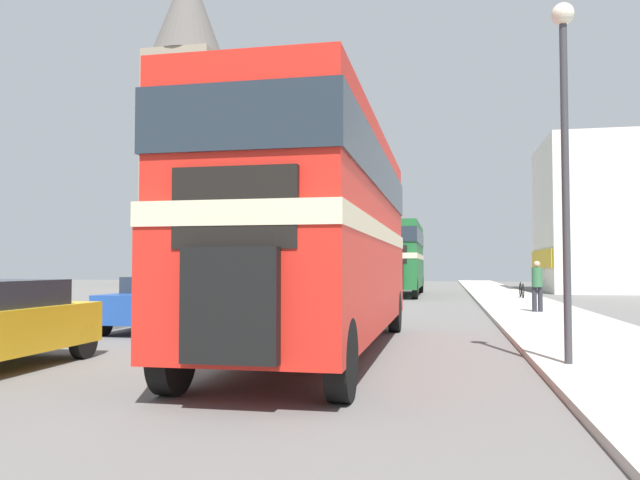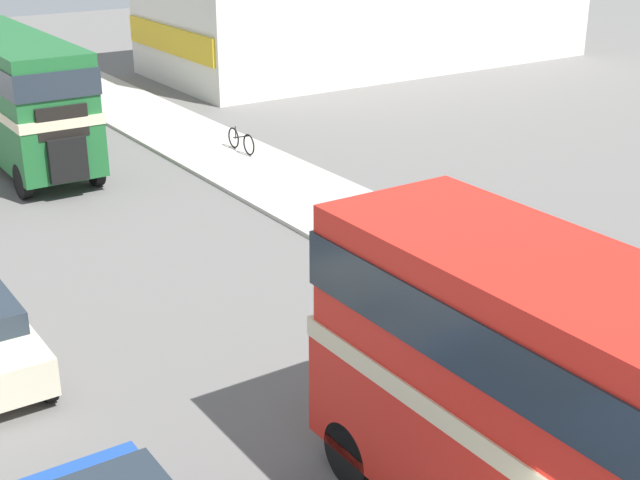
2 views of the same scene
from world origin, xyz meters
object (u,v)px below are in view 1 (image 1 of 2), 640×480
at_px(car_parked_mid, 165,302).
at_px(church_tower, 187,119).
at_px(car_parked_far, 246,291).
at_px(street_lamp, 565,126).
at_px(bus_distant, 399,253).
at_px(double_decker_bus, 320,223).
at_px(pedestrian_walking, 537,283).
at_px(bicycle_on_pavement, 522,290).

xyz_separation_m(car_parked_mid, church_tower, (-14.56, 34.74, 13.74)).
xyz_separation_m(car_parked_far, street_lamp, (9.29, -11.89, 3.21)).
bearing_deg(street_lamp, bus_distant, 100.02).
height_order(double_decker_bus, pedestrian_walking, double_decker_bus).
distance_m(double_decker_bus, car_parked_far, 11.87).
relative_size(double_decker_bus, bus_distant, 1.04).
xyz_separation_m(car_parked_far, bicycle_on_pavement, (11.12, 10.00, -0.26)).
distance_m(bus_distant, car_parked_far, 14.51).
bearing_deg(double_decker_bus, pedestrian_walking, 62.65).
relative_size(car_parked_far, pedestrian_walking, 2.34).
height_order(double_decker_bus, church_tower, church_tower).
bearing_deg(church_tower, double_decker_bus, -63.08).
height_order(bus_distant, pedestrian_walking, bus_distant).
distance_m(car_parked_mid, bicycle_on_pavement, 20.31).
xyz_separation_m(street_lamp, church_tower, (-23.76, 39.58, 10.52)).
height_order(bus_distant, car_parked_mid, bus_distant).
height_order(pedestrian_walking, street_lamp, street_lamp).
bearing_deg(street_lamp, double_decker_bus, 163.63).
bearing_deg(bus_distant, car_parked_mid, -102.83).
bearing_deg(church_tower, street_lamp, -59.02).
bearing_deg(bus_distant, car_parked_far, -109.41).
height_order(car_parked_far, pedestrian_walking, pedestrian_walking).
xyz_separation_m(bicycle_on_pavement, church_tower, (-25.59, 17.69, 13.99)).
distance_m(double_decker_bus, bus_distant, 24.21).
bearing_deg(street_lamp, pedestrian_walking, 84.32).
relative_size(bus_distant, pedestrian_walking, 5.74).
distance_m(double_decker_bus, car_parked_mid, 6.32).
height_order(car_parked_mid, car_parked_far, car_parked_far).
bearing_deg(double_decker_bus, church_tower, 116.92).
bearing_deg(street_lamp, bicycle_on_pavement, 85.23).
bearing_deg(car_parked_far, church_tower, 117.60).
bearing_deg(pedestrian_walking, car_parked_mid, -145.83).
height_order(car_parked_far, bicycle_on_pavement, car_parked_far).
relative_size(car_parked_mid, pedestrian_walking, 2.41).
bearing_deg(car_parked_far, car_parked_mid, -89.30).
bearing_deg(bicycle_on_pavement, car_parked_far, -138.04).
xyz_separation_m(car_parked_far, pedestrian_walking, (10.47, -0.00, 0.36)).
xyz_separation_m(car_parked_far, church_tower, (-14.47, 27.69, 13.73)).
bearing_deg(car_parked_far, bicycle_on_pavement, 41.96).
distance_m(pedestrian_walking, church_tower, 39.60).
bearing_deg(church_tower, car_parked_far, -62.40).
relative_size(double_decker_bus, bicycle_on_pavement, 5.90).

